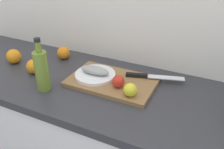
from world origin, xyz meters
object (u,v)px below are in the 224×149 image
Objects in this scene: white_plate at (95,75)px; lemon_0 at (130,90)px; cutting_board at (112,82)px; orange_0 at (34,66)px; chef_knife at (147,76)px; olive_oil_bottle at (42,70)px; fish_fillet at (95,70)px.

white_plate is 0.24m from lemon_0.
white_plate reaches higher than cutting_board.
chef_knife is at bearing 17.46° from orange_0.
chef_knife is 0.51m from olive_oil_bottle.
olive_oil_bottle is (-0.40, -0.10, 0.05)m from lemon_0.
orange_0 is (-0.55, 0.01, -0.01)m from lemon_0.
white_plate is 0.34m from orange_0.
olive_oil_bottle reaches higher than chef_knife.
white_plate is at bearing -178.50° from cutting_board.
olive_oil_bottle is 0.19m from orange_0.
fish_fillet is 0.26m from chef_knife.
olive_oil_bottle is at bearing -166.43° from lemon_0.
cutting_board is 0.18m from chef_knife.
lemon_0 is 0.78× the size of orange_0.
olive_oil_bottle is (-0.42, -0.28, 0.07)m from chef_knife.
white_plate is 0.27m from olive_oil_bottle.
cutting_board is 2.76× the size of fish_fillet.
chef_knife is 0.19m from lemon_0.
chef_knife reaches higher than white_plate.
chef_knife is at bearing 32.60° from cutting_board.
lemon_0 is at bearing -21.23° from fish_fillet.
lemon_0 is (0.23, -0.09, 0.02)m from white_plate.
cutting_board is 2.07× the size of white_plate.
chef_knife is 4.71× the size of lemon_0.
fish_fillet is at bearing 0.00° from white_plate.
olive_oil_bottle reaches higher than white_plate.
white_plate is 0.72× the size of chef_knife.
white_plate is at bearing 13.93° from orange_0.
chef_knife is (0.15, 0.10, 0.02)m from cutting_board.
chef_knife is 1.11× the size of olive_oil_bottle.
lemon_0 is (-0.02, -0.19, 0.02)m from chef_knife.
lemon_0 reaches higher than white_plate.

